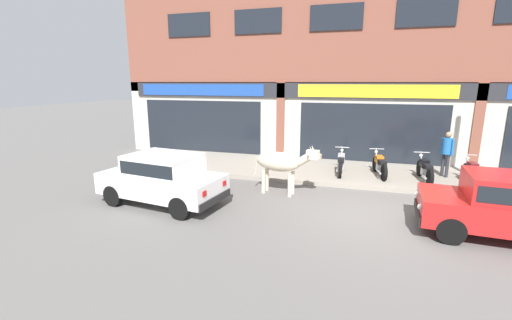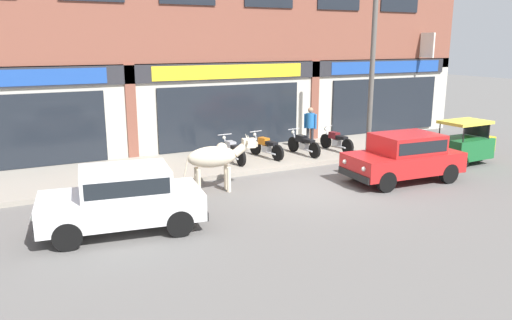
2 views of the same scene
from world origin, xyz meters
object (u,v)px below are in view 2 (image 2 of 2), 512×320
(motorcycle_0, at_px, (232,151))
(pedestrian, at_px, (310,124))
(cow, at_px, (216,157))
(motorcycle_2, at_px, (304,144))
(car_0, at_px, (404,155))
(car_1, at_px, (123,196))
(motorcycle_3, at_px, (336,141))
(auto_rickshaw, at_px, (466,145))
(motorcycle_1, at_px, (266,147))
(utility_pole, at_px, (372,74))

(motorcycle_0, height_order, pedestrian, pedestrian)
(cow, distance_m, motorcycle_2, 5.06)
(car_0, height_order, car_1, same)
(car_1, height_order, motorcycle_0, car_1)
(car_0, bearing_deg, pedestrian, 93.57)
(motorcycle_3, bearing_deg, pedestrian, 131.27)
(auto_rickshaw, height_order, motorcycle_1, auto_rickshaw)
(motorcycle_0, height_order, motorcycle_2, same)
(car_0, relative_size, motorcycle_3, 2.04)
(car_0, height_order, auto_rickshaw, auto_rickshaw)
(motorcycle_3, height_order, pedestrian, pedestrian)
(cow, height_order, auto_rickshaw, cow)
(utility_pole, bearing_deg, car_1, -161.01)
(motorcycle_2, bearing_deg, pedestrian, 44.50)
(car_0, xyz_separation_m, motorcycle_1, (-2.49, 4.18, -0.29))
(car_1, xyz_separation_m, pedestrian, (8.20, 4.99, 0.31))
(motorcycle_3, xyz_separation_m, pedestrian, (-0.68, 0.77, 0.60))
(motorcycle_0, relative_size, motorcycle_2, 1.00)
(car_0, relative_size, motorcycle_0, 2.04)
(motorcycle_2, xyz_separation_m, motorcycle_3, (1.44, -0.02, 0.00))
(car_0, height_order, motorcycle_0, car_0)
(car_1, bearing_deg, car_0, 1.81)
(motorcycle_2, bearing_deg, motorcycle_1, 171.82)
(car_0, height_order, motorcycle_3, car_0)
(car_1, relative_size, utility_pole, 0.65)
(motorcycle_1, distance_m, pedestrian, 2.34)
(cow, height_order, motorcycle_1, cow)
(cow, relative_size, car_1, 0.57)
(car_1, xyz_separation_m, motorcycle_2, (7.44, 4.25, -0.29))
(car_0, bearing_deg, utility_pole, 69.35)
(pedestrian, bearing_deg, cow, -148.95)
(car_0, distance_m, motorcycle_0, 5.63)
(cow, height_order, car_1, cow)
(motorcycle_2, distance_m, utility_pole, 3.47)
(pedestrian, height_order, utility_pole, utility_pole)
(car_1, height_order, pedestrian, pedestrian)
(cow, distance_m, utility_pole, 7.09)
(motorcycle_2, height_order, pedestrian, pedestrian)
(motorcycle_1, xyz_separation_m, pedestrian, (2.20, 0.54, 0.60))
(car_0, relative_size, car_1, 0.98)
(cow, distance_m, car_1, 3.54)
(auto_rickshaw, relative_size, pedestrian, 1.26)
(motorcycle_0, xyz_separation_m, motorcycle_3, (4.21, -0.17, 0.00))
(cow, bearing_deg, motorcycle_2, 28.23)
(motorcycle_2, bearing_deg, utility_pole, -22.85)
(motorcycle_0, xyz_separation_m, utility_pole, (4.98, -1.07, 2.51))
(motorcycle_3, distance_m, pedestrian, 1.19)
(cow, relative_size, auto_rickshaw, 1.07)
(car_1, xyz_separation_m, auto_rickshaw, (12.02, 1.02, -0.15))
(pedestrian, bearing_deg, motorcycle_1, -166.15)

